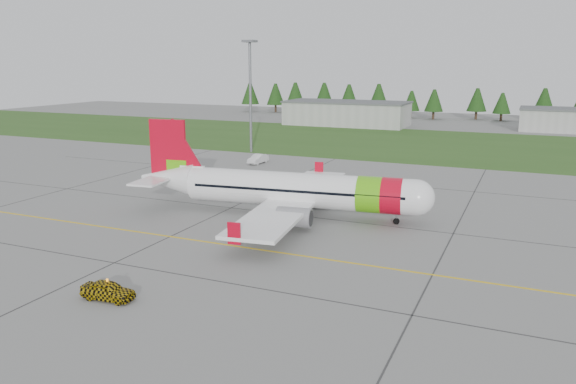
% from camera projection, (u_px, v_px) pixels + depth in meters
% --- Properties ---
extents(ground, '(320.00, 320.00, 0.00)m').
position_uv_depth(ground, '(276.00, 291.00, 41.27)').
color(ground, gray).
rests_on(ground, ground).
extents(aircraft, '(33.49, 31.09, 10.16)m').
position_uv_depth(aircraft, '(292.00, 190.00, 61.01)').
color(aircraft, white).
rests_on(aircraft, ground).
extents(follow_me_car, '(1.49, 1.71, 3.98)m').
position_uv_depth(follow_me_car, '(107.00, 273.00, 39.46)').
color(follow_me_car, gold).
rests_on(follow_me_car, ground).
extents(service_van, '(1.74, 1.66, 4.68)m').
position_uv_depth(service_van, '(258.00, 150.00, 93.14)').
color(service_van, silver).
rests_on(service_van, ground).
extents(grass_strip, '(320.00, 50.00, 0.03)m').
position_uv_depth(grass_strip, '(445.00, 145.00, 114.45)').
color(grass_strip, '#30561E').
rests_on(grass_strip, ground).
extents(taxi_guideline, '(120.00, 0.25, 0.02)m').
position_uv_depth(taxi_guideline, '(315.00, 258.00, 48.41)').
color(taxi_guideline, gold).
rests_on(taxi_guideline, ground).
extents(hangar_west, '(32.00, 14.00, 6.00)m').
position_uv_depth(hangar_west, '(347.00, 114.00, 150.49)').
color(hangar_west, '#A8A8A3').
rests_on(hangar_west, ground).
extents(hangar_east, '(24.00, 12.00, 5.20)m').
position_uv_depth(hangar_east, '(573.00, 121.00, 136.22)').
color(hangar_east, '#A8A8A3').
rests_on(hangar_east, ground).
extents(floodlight_mast, '(0.50, 0.50, 20.00)m').
position_uv_depth(floodlight_mast, '(250.00, 98.00, 103.29)').
color(floodlight_mast, slate).
rests_on(floodlight_mast, ground).
extents(treeline, '(160.00, 8.00, 10.00)m').
position_uv_depth(treeline, '(475.00, 103.00, 163.30)').
color(treeline, '#1C3F14').
rests_on(treeline, ground).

